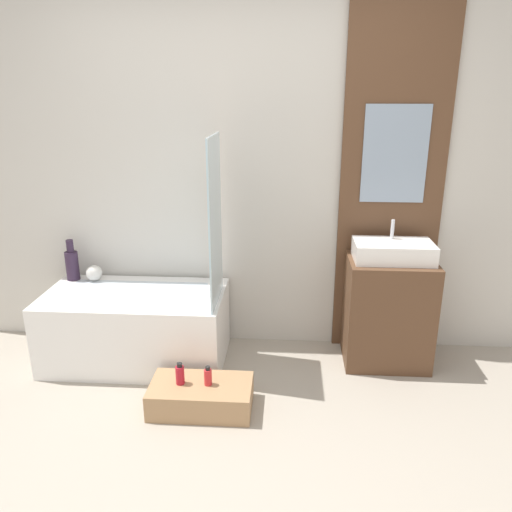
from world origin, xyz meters
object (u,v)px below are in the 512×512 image
Objects in this scene: wooden_step_bench at (201,396)px; bottle_soap_secondary at (208,377)px; vase_tall_dark at (72,264)px; vase_round_light at (94,273)px; sink at (393,251)px; bathtub at (137,326)px; bottle_soap_primary at (180,374)px.

wooden_step_bench is 0.14m from bottle_soap_secondary.
vase_tall_dark is 2.62× the size of vase_round_light.
sink is 1.46m from bottle_soap_secondary.
vase_tall_dark reaches higher than bathtub.
bottle_soap_primary is (0.79, -0.78, -0.34)m from vase_round_light.
sink is at bearing -3.44° from vase_tall_dark.
bottle_soap_primary is (0.43, -0.55, -0.03)m from bathtub.
sink is at bearing 3.23° from bathtub.
vase_tall_dark is at bearing 140.33° from bottle_soap_primary.
bottle_soap_secondary is at bearing 0.00° from bottle_soap_primary.
bottle_soap_primary is (0.95, -0.79, -0.40)m from vase_tall_dark.
vase_round_light is at bearing 139.50° from wooden_step_bench.
bottle_soap_secondary is (1.12, -0.79, -0.41)m from vase_tall_dark.
wooden_step_bench is at bearing -151.61° from sink.
bathtub is 0.81m from bottle_soap_secondary.
vase_tall_dark reaches higher than bottle_soap_primary.
sink reaches higher than vase_tall_dark.
vase_tall_dark is 1.43m from bottle_soap_secondary.
vase_tall_dark is at bearing 176.56° from sink.
vase_round_light is 1.15m from bottle_soap_primary.
bathtub is 8.95× the size of bottle_soap_primary.
bottle_soap_secondary is at bearing -42.84° from bathtub.
wooden_step_bench is at bearing 0.00° from bottle_soap_primary.
vase_round_light is at bearing 135.38° from bottle_soap_primary.
bathtub is 0.80m from wooden_step_bench.
bathtub is at bearing 137.16° from bottle_soap_secondary.
sink is 1.71× the size of vase_tall_dark.
vase_tall_dark is (-1.07, 0.79, 0.55)m from wooden_step_bench.
vase_round_light is at bearing -3.93° from vase_tall_dark.
bottle_soap_primary reaches higher than wooden_step_bench.
vase_tall_dark is (-2.27, 0.14, -0.19)m from sink.
bathtub is 0.52m from vase_round_light.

